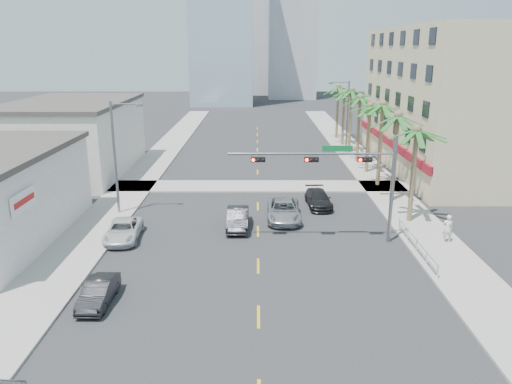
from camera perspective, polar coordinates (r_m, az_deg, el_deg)
ground at (r=27.40m, az=0.28°, el=-11.95°), size 260.00×260.00×0.00m
sidewalk_right at (r=47.55m, az=14.81°, el=-0.02°), size 4.00×120.00×0.15m
sidewalk_left at (r=47.50m, az=-14.44°, el=-0.01°), size 4.00×120.00×0.15m
sidewalk_cross at (r=47.91m, az=0.19°, el=0.65°), size 80.00×4.00×0.15m
building_right at (r=58.73m, az=22.51°, el=9.70°), size 15.25×28.00×15.00m
building_left_far at (r=56.42m, az=-20.14°, el=5.71°), size 11.00×18.00×7.20m
tower_far_center at (r=149.39m, az=-1.10°, el=19.32°), size 16.00×16.00×42.00m
traffic_signal_mast at (r=33.57m, az=10.17°, el=2.40°), size 11.12×0.54×7.20m
palm_tree_0 at (r=38.44m, az=17.92°, el=6.68°), size 4.80×4.80×7.80m
palm_tree_1 at (r=43.32m, az=15.91°, el=8.31°), size 4.80×4.80×8.16m
palm_tree_2 at (r=48.27m, az=14.31°, el=9.60°), size 4.80×4.80×8.52m
palm_tree_3 at (r=53.38m, az=12.92°, el=9.53°), size 4.80×4.80×7.80m
palm_tree_4 at (r=58.40m, az=11.83°, el=10.48°), size 4.80×4.80×8.16m
palm_tree_5 at (r=63.45m, az=10.91°, el=11.28°), size 4.80×4.80×8.52m
palm_tree_6 at (r=68.61m, az=10.08°, el=11.09°), size 4.80×4.80×7.80m
palm_tree_7 at (r=73.69m, az=9.41°, el=11.73°), size 4.80×4.80×8.16m
streetlight_left at (r=40.45m, az=-15.60°, el=4.39°), size 2.55×0.25×9.00m
streetlight_right at (r=63.62m, az=10.24°, el=8.86°), size 2.55×0.25×9.00m
guardrail at (r=34.17m, az=17.88°, el=-5.64°), size 0.08×8.08×1.00m
car_parked_mid at (r=27.79m, az=-17.57°, el=-10.87°), size 1.38×3.87×1.27m
car_parked_far at (r=36.04m, az=-14.93°, el=-4.26°), size 2.51×4.90×1.32m
car_lane_left at (r=36.99m, az=-2.10°, el=-3.03°), size 1.60×4.53×1.49m
car_lane_center at (r=38.78m, az=3.18°, el=-2.10°), size 2.60×5.50×1.52m
car_lane_right at (r=42.25m, az=7.14°, el=-0.78°), size 2.13×4.73×1.35m
pedestrian at (r=36.34m, az=21.06°, el=-3.89°), size 0.74×0.51×1.93m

